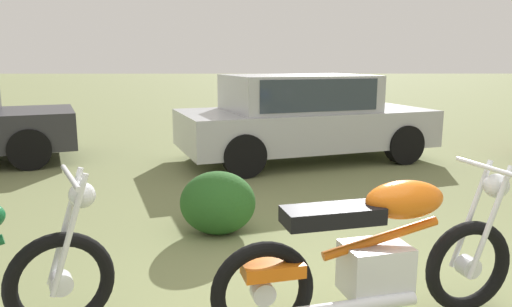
{
  "coord_description": "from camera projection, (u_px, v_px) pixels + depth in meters",
  "views": [
    {
      "loc": [
        -0.77,
        -2.48,
        1.66
      ],
      "look_at": [
        -0.73,
        2.46,
        0.7
      ],
      "focal_mm": 33.46,
      "sensor_mm": 36.0,
      "label": 1
    }
  ],
  "objects": [
    {
      "name": "shrub_low",
      "position": [
        218.0,
        203.0,
        4.61
      ],
      "size": [
        0.73,
        0.59,
        0.62
      ],
      "color": "#23521E",
      "rests_on": "ground"
    },
    {
      "name": "car_silver",
      "position": [
        302.0,
        113.0,
        7.98
      ],
      "size": [
        4.52,
        3.12,
        1.43
      ],
      "rotation": [
        0.0,
        0.0,
        0.34
      ],
      "color": "#B2B5BA",
      "rests_on": "ground"
    },
    {
      "name": "motorcycle_orange",
      "position": [
        377.0,
        254.0,
        2.96
      ],
      "size": [
        2.01,
        0.85,
        1.02
      ],
      "rotation": [
        0.0,
        0.0,
        0.25
      ],
      "color": "black",
      "rests_on": "ground"
    }
  ]
}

